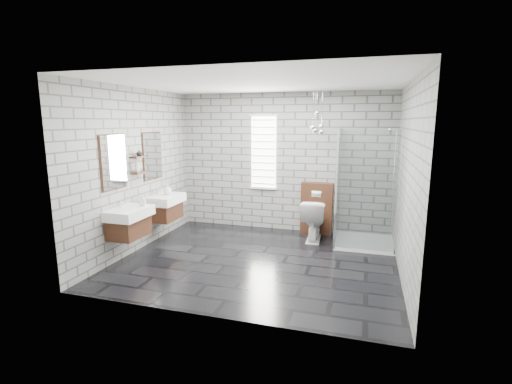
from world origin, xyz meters
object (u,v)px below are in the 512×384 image
at_px(vanity_left, 127,214).
at_px(cistern_panel, 317,208).
at_px(shower_enclosure, 359,218).
at_px(vanity_right, 164,200).
at_px(toilet, 314,220).

relative_size(vanity_left, cistern_panel, 1.57).
distance_m(vanity_left, shower_enclosure, 3.86).
bearing_deg(vanity_right, toilet, 17.43).
relative_size(vanity_right, shower_enclosure, 0.77).
height_order(vanity_right, shower_enclosure, shower_enclosure).
bearing_deg(vanity_left, vanity_right, 90.00).
xyz_separation_m(vanity_left, vanity_right, (0.00, 1.07, 0.00)).
bearing_deg(shower_enclosure, vanity_left, -152.32).
relative_size(vanity_right, cistern_panel, 1.57).
distance_m(cistern_panel, toilet, 0.43).
xyz_separation_m(vanity_left, toilet, (2.60, 1.89, -0.38)).
height_order(vanity_left, toilet, vanity_left).
bearing_deg(shower_enclosure, vanity_right, -168.16).
distance_m(vanity_left, cistern_panel, 3.48).
xyz_separation_m(shower_enclosure, toilet, (-0.81, 0.10, -0.12)).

